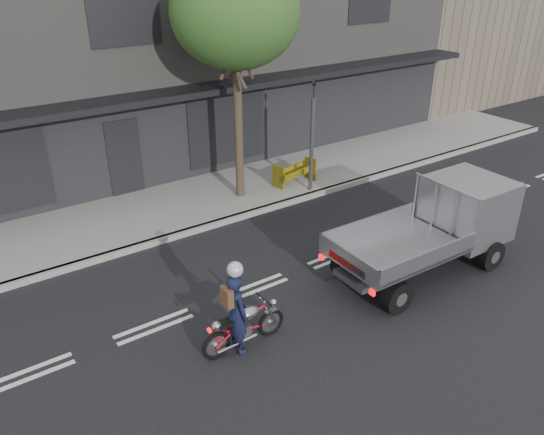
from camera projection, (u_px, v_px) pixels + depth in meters
The scene contains 10 objects.
ground at pixel (255, 288), 11.82m from camera, with size 80.00×80.00×0.00m, color black.
sidewalk at pixel (166, 209), 15.24m from camera, with size 32.00×3.20×0.15m, color gray.
kerb at pixel (191, 231), 14.07m from camera, with size 32.00×0.20×0.15m, color gray.
building_main at pixel (76, 39), 18.33m from camera, with size 26.00×10.00×8.00m, color slate.
street_tree at pixel (235, 14), 13.64m from camera, with size 3.40×3.40×6.74m.
traffic_light_pole at pixel (312, 143), 15.66m from camera, with size 0.12×0.12×3.50m.
motorcycle at pixel (244, 325), 9.89m from camera, with size 1.79×0.52×0.92m.
rider at pixel (237, 313), 9.66m from camera, with size 0.59×0.39×1.63m, color black.
flatbed_ute at pixel (455, 215), 12.39m from camera, with size 4.55×1.96×2.09m.
construction_barrier at pixel (298, 174), 16.45m from camera, with size 1.34×0.53×0.75m, color yellow, non-canonical shape.
Camera 1 is at (-5.25, -8.33, 6.73)m, focal length 35.00 mm.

